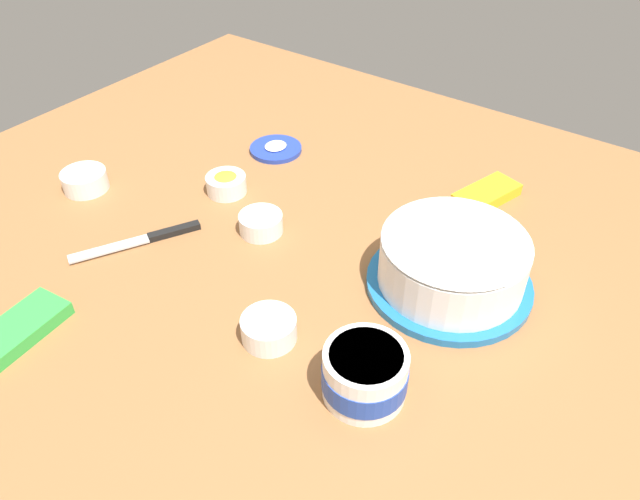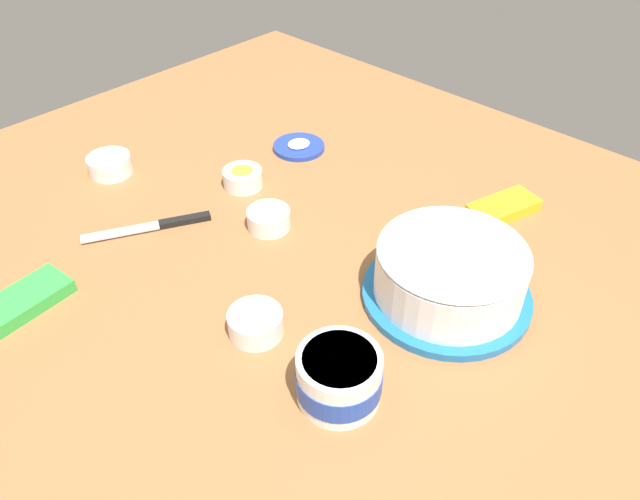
{
  "view_description": "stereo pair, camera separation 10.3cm",
  "coord_description": "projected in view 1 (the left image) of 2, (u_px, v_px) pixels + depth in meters",
  "views": [
    {
      "loc": [
        -0.6,
        -0.58,
        0.7
      ],
      "look_at": [
        0.04,
        -0.11,
        0.04
      ],
      "focal_mm": 34.28,
      "sensor_mm": 36.0,
      "label": 1
    },
    {
      "loc": [
        -0.53,
        -0.66,
        0.7
      ],
      "look_at": [
        0.04,
        -0.11,
        0.04
      ],
      "focal_mm": 34.28,
      "sensor_mm": 36.0,
      "label": 2
    }
  ],
  "objects": [
    {
      "name": "sprinkle_bowl_blue",
      "position": [
        269.0,
        328.0,
        0.92
      ],
      "size": [
        0.08,
        0.08,
        0.04
      ],
      "color": "white",
      "rests_on": "ground_plane"
    },
    {
      "name": "sprinkle_bowl_rainbow",
      "position": [
        85.0,
        180.0,
        1.23
      ],
      "size": [
        0.09,
        0.09,
        0.04
      ],
      "color": "white",
      "rests_on": "ground_plane"
    },
    {
      "name": "candy_box_upper",
      "position": [
        486.0,
        194.0,
        1.2
      ],
      "size": [
        0.15,
        0.1,
        0.02
      ],
      "primitive_type": "cube",
      "rotation": [
        0.0,
        0.0,
        -0.29
      ],
      "color": "yellow",
      "rests_on": "ground_plane"
    },
    {
      "name": "ground_plane",
      "position": [
        255.0,
        255.0,
        1.08
      ],
      "size": [
        1.54,
        1.54,
        0.0
      ],
      "primitive_type": "plane",
      "color": "#936038"
    },
    {
      "name": "frosting_tub",
      "position": [
        365.0,
        373.0,
        0.82
      ],
      "size": [
        0.12,
        0.12,
        0.08
      ],
      "color": "white",
      "rests_on": "ground_plane"
    },
    {
      "name": "candy_box_lower",
      "position": [
        19.0,
        330.0,
        0.93
      ],
      "size": [
        0.16,
        0.09,
        0.02
      ],
      "primitive_type": "cube",
      "rotation": [
        0.0,
        0.0,
        0.1
      ],
      "color": "green",
      "rests_on": "ground_plane"
    },
    {
      "name": "spreading_knife",
      "position": [
        148.0,
        238.0,
        1.11
      ],
      "size": [
        0.22,
        0.13,
        0.01
      ],
      "color": "silver",
      "rests_on": "ground_plane"
    },
    {
      "name": "sprinkle_bowl_yellow",
      "position": [
        226.0,
        183.0,
        1.22
      ],
      "size": [
        0.08,
        0.08,
        0.04
      ],
      "color": "white",
      "rests_on": "ground_plane"
    },
    {
      "name": "frosted_cake",
      "position": [
        452.0,
        262.0,
        0.98
      ],
      "size": [
        0.27,
        0.27,
        0.11
      ],
      "color": "#1E6BB2",
      "rests_on": "ground_plane"
    },
    {
      "name": "frosting_tub_lid",
      "position": [
        276.0,
        149.0,
        1.35
      ],
      "size": [
        0.11,
        0.11,
        0.02
      ],
      "color": "#233DAD",
      "rests_on": "ground_plane"
    },
    {
      "name": "sprinkle_bowl_pink",
      "position": [
        261.0,
        223.0,
        1.12
      ],
      "size": [
        0.08,
        0.08,
        0.04
      ],
      "color": "white",
      "rests_on": "ground_plane"
    }
  ]
}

